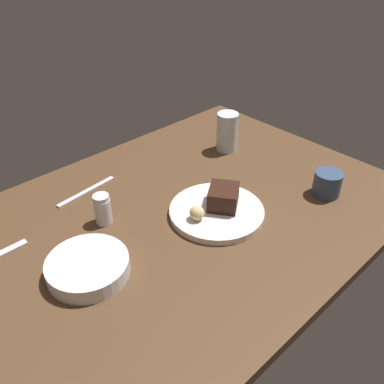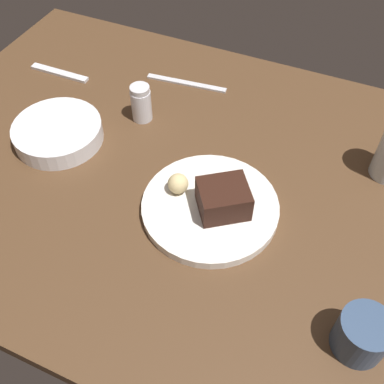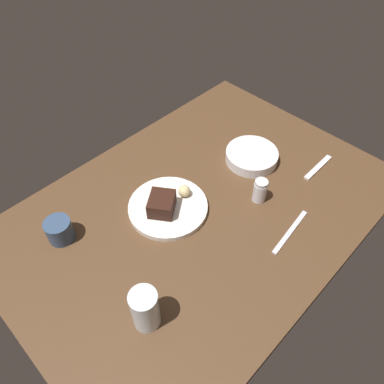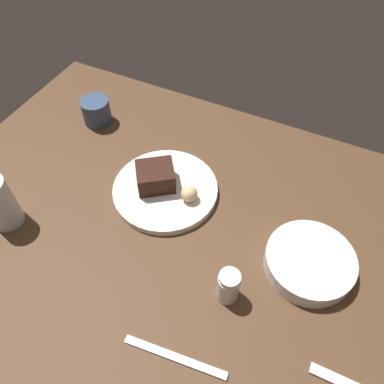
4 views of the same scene
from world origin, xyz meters
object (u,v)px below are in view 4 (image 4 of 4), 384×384
(bread_roll, at_px, (189,194))
(butter_knife, at_px, (175,357))
(dessert_plate, at_px, (165,190))
(chocolate_cake_slice, at_px, (156,177))
(coffee_cup, at_px, (96,111))
(side_bowl, at_px, (309,262))
(salt_shaker, at_px, (228,286))

(bread_roll, xyz_separation_m, butter_knife, (0.13, -0.31, -0.03))
(dessert_plate, xyz_separation_m, butter_knife, (0.19, -0.32, -0.01))
(dessert_plate, distance_m, chocolate_cake_slice, 0.04)
(butter_knife, bearing_deg, coffee_cup, -50.26)
(side_bowl, bearing_deg, chocolate_cake_slice, 173.07)
(bread_roll, height_order, side_bowl, bread_roll)
(bread_roll, distance_m, salt_shaker, 0.23)
(dessert_plate, distance_m, bread_roll, 0.07)
(dessert_plate, relative_size, coffee_cup, 3.22)
(chocolate_cake_slice, distance_m, coffee_cup, 0.30)
(butter_knife, bearing_deg, dessert_plate, -65.38)
(dessert_plate, bearing_deg, bread_roll, -5.13)
(dessert_plate, height_order, coffee_cup, coffee_cup)
(chocolate_cake_slice, bearing_deg, salt_shaker, -34.64)
(salt_shaker, bearing_deg, dessert_plate, 142.72)
(side_bowl, bearing_deg, bread_roll, 172.12)
(bread_roll, xyz_separation_m, salt_shaker, (0.16, -0.17, 0.00))
(chocolate_cake_slice, bearing_deg, coffee_cup, 151.66)
(chocolate_cake_slice, height_order, bread_roll, chocolate_cake_slice)
(chocolate_cake_slice, distance_m, bread_roll, 0.09)
(chocolate_cake_slice, bearing_deg, side_bowl, -6.93)
(butter_knife, bearing_deg, chocolate_cake_slice, -62.40)
(side_bowl, xyz_separation_m, butter_knife, (-0.16, -0.27, -0.02))
(dessert_plate, relative_size, butter_knife, 1.29)
(salt_shaker, relative_size, side_bowl, 0.45)
(bread_roll, xyz_separation_m, side_bowl, (0.29, -0.04, -0.02))
(bread_roll, bearing_deg, dessert_plate, 174.87)
(dessert_plate, distance_m, side_bowl, 0.36)
(chocolate_cake_slice, relative_size, side_bowl, 0.47)
(side_bowl, relative_size, coffee_cup, 2.36)
(chocolate_cake_slice, xyz_separation_m, coffee_cup, (-0.26, 0.14, -0.01))
(coffee_cup, bearing_deg, side_bowl, -16.37)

